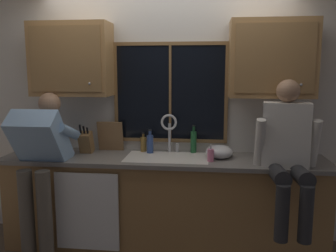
{
  "coord_description": "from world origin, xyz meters",
  "views": [
    {
      "loc": [
        0.43,
        -3.64,
        1.77
      ],
      "look_at": [
        0.05,
        -0.3,
        1.23
      ],
      "focal_mm": 38.13,
      "sensor_mm": 36.0,
      "label": 1
    }
  ],
  "objects": [
    {
      "name": "mixing_bowl",
      "position": [
        0.54,
        -0.26,
        0.98
      ],
      "size": [
        0.26,
        0.26,
        0.13
      ],
      "primitive_type": "ellipsoid",
      "color": "silver",
      "rests_on": "countertop"
    },
    {
      "name": "countertop",
      "position": [
        0.0,
        -0.31,
        0.9
      ],
      "size": [
        3.13,
        0.62,
        0.04
      ],
      "primitive_type": "cube",
      "color": "slate",
      "rests_on": "lower_cabinet_run"
    },
    {
      "name": "faucet",
      "position": [
        0.05,
        -0.12,
        1.17
      ],
      "size": [
        0.18,
        0.09,
        0.4
      ],
      "color": "silver",
      "rests_on": "countertop"
    },
    {
      "name": "window_frame_left",
      "position": [
        -0.53,
        -0.02,
        1.52
      ],
      "size": [
        0.03,
        0.02,
        0.95
      ],
      "primitive_type": "cube",
      "color": "brown"
    },
    {
      "name": "window_frame_bottom",
      "position": [
        0.04,
        -0.02,
        1.03
      ],
      "size": [
        1.17,
        0.02,
        0.04
      ],
      "primitive_type": "cube",
      "color": "brown"
    },
    {
      "name": "upper_cabinet_left",
      "position": [
        -0.93,
        -0.17,
        1.86
      ],
      "size": [
        0.78,
        0.36,
        0.72
      ],
      "color": "#A87A47"
    },
    {
      "name": "person_standing",
      "position": [
        -1.1,
        -0.6,
        0.95
      ],
      "size": [
        0.53,
        0.7,
        1.54
      ],
      "color": "#595147",
      "rests_on": "floor"
    },
    {
      "name": "person_sitting_on_counter",
      "position": [
        1.11,
        -0.57,
        1.1
      ],
      "size": [
        0.54,
        0.62,
        1.26
      ],
      "color": "#262628",
      "rests_on": "countertop"
    },
    {
      "name": "bottle_amber_small",
      "position": [
        0.28,
        -0.07,
        1.04
      ],
      "size": [
        0.06,
        0.06,
        0.29
      ],
      "color": "#1E592D",
      "rests_on": "countertop"
    },
    {
      "name": "window_frame_top",
      "position": [
        0.04,
        -0.02,
        2.02
      ],
      "size": [
        1.17,
        0.02,
        0.04
      ],
      "primitive_type": "cube",
      "color": "brown"
    },
    {
      "name": "cutting_board",
      "position": [
        -0.58,
        -0.08,
        1.07
      ],
      "size": [
        0.26,
        0.08,
        0.31
      ],
      "primitive_type": "cube",
      "rotation": [
        0.21,
        0.0,
        0.0
      ],
      "color": "#997047",
      "rests_on": "countertop"
    },
    {
      "name": "sink",
      "position": [
        0.04,
        -0.3,
        0.82
      ],
      "size": [
        0.8,
        0.46,
        0.21
      ],
      "color": "white",
      "rests_on": "lower_cabinet_run"
    },
    {
      "name": "bottle_tall_clear",
      "position": [
        -0.15,
        -0.14,
        1.02
      ],
      "size": [
        0.07,
        0.07,
        0.24
      ],
      "color": "#334C8C",
      "rests_on": "countertop"
    },
    {
      "name": "window_glass",
      "position": [
        0.04,
        -0.01,
        1.52
      ],
      "size": [
        1.1,
        0.02,
        0.95
      ],
      "primitive_type": "cube",
      "color": "black"
    },
    {
      "name": "soap_dispenser",
      "position": [
        0.46,
        -0.41,
        0.98
      ],
      "size": [
        0.06,
        0.07,
        0.16
      ],
      "color": "pink",
      "rests_on": "countertop"
    },
    {
      "name": "window_mullion_center",
      "position": [
        0.04,
        -0.02,
        1.52
      ],
      "size": [
        0.02,
        0.02,
        0.95
      ],
      "primitive_type": "cube",
      "color": "brown"
    },
    {
      "name": "knife_block",
      "position": [
        -0.8,
        -0.22,
        1.03
      ],
      "size": [
        0.12,
        0.18,
        0.32
      ],
      "color": "olive",
      "rests_on": "countertop"
    },
    {
      "name": "dishwasher_front",
      "position": [
        -0.67,
        -0.61,
        0.46
      ],
      "size": [
        0.6,
        0.02,
        0.74
      ],
      "primitive_type": "cube",
      "color": "white"
    },
    {
      "name": "upper_cabinet_right",
      "position": [
        1.01,
        -0.17,
        1.86
      ],
      "size": [
        0.78,
        0.36,
        0.72
      ],
      "color": "#A87A47"
    },
    {
      "name": "window_frame_right",
      "position": [
        0.61,
        -0.02,
        1.52
      ],
      "size": [
        0.03,
        0.02,
        0.95
      ],
      "primitive_type": "cube",
      "color": "brown"
    },
    {
      "name": "bottle_green_glass",
      "position": [
        -0.23,
        -0.08,
        1.0
      ],
      "size": [
        0.06,
        0.06,
        0.2
      ],
      "color": "olive",
      "rests_on": "countertop"
    },
    {
      "name": "lower_cabinet_run",
      "position": [
        0.0,
        -0.29,
        0.44
      ],
      "size": [
        3.07,
        0.58,
        0.88
      ],
      "primitive_type": "cube",
      "color": "olive",
      "rests_on": "floor"
    },
    {
      "name": "back_wall",
      "position": [
        0.0,
        0.06,
        1.27
      ],
      "size": [
        5.47,
        0.12,
        2.55
      ],
      "primitive_type": "cube",
      "color": "silver",
      "rests_on": "floor"
    }
  ]
}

